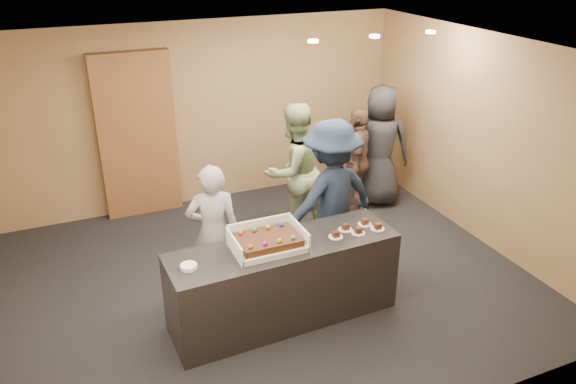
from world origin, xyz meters
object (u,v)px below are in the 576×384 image
(person_dark_suit, at_px, (379,146))
(storage_cabinet, at_px, (137,136))
(serving_counter, at_px, (284,282))
(plate_stack, at_px, (189,267))
(person_sage_man, at_px, (294,171))
(cake_box, at_px, (267,243))
(person_server_grey, at_px, (214,233))
(sheet_cake, at_px, (268,240))
(person_brown_extra, at_px, (357,161))
(person_navy_man, at_px, (330,198))

(person_dark_suit, bearing_deg, storage_cabinet, 9.93)
(serving_counter, distance_m, plate_stack, 1.10)
(serving_counter, bearing_deg, person_sage_man, 61.13)
(cake_box, bearing_deg, person_server_grey, 118.55)
(serving_counter, distance_m, sheet_cake, 0.57)
(person_brown_extra, bearing_deg, plate_stack, -20.24)
(plate_stack, relative_size, person_navy_man, 0.08)
(person_sage_man, height_order, person_brown_extra, person_sage_man)
(storage_cabinet, xyz_separation_m, person_brown_extra, (2.89, -1.17, -0.40))
(sheet_cake, xyz_separation_m, person_server_grey, (-0.37, 0.70, -0.20))
(sheet_cake, height_order, person_navy_man, person_navy_man)
(serving_counter, relative_size, storage_cabinet, 1.02)
(plate_stack, xyz_separation_m, person_server_grey, (0.46, 0.75, -0.12))
(cake_box, xyz_separation_m, person_server_grey, (-0.37, 0.67, -0.15))
(person_server_grey, bearing_deg, person_dark_suit, -143.29)
(plate_stack, height_order, person_sage_man, person_sage_man)
(person_dark_suit, bearing_deg, person_server_grey, 52.93)
(cake_box, height_order, person_dark_suit, person_dark_suit)
(serving_counter, xyz_separation_m, sheet_cake, (-0.17, -0.00, 0.55))
(storage_cabinet, bearing_deg, person_navy_man, -53.69)
(sheet_cake, relative_size, person_dark_suit, 0.34)
(person_server_grey, height_order, person_dark_suit, person_dark_suit)
(sheet_cake, xyz_separation_m, person_navy_man, (1.07, 0.71, -0.05))
(cake_box, height_order, person_server_grey, person_server_grey)
(plate_stack, xyz_separation_m, person_sage_man, (1.85, 1.75, -0.00))
(cake_box, xyz_separation_m, person_dark_suit, (2.59, 2.05, -0.04))
(storage_cabinet, bearing_deg, person_server_grey, -81.58)
(storage_cabinet, relative_size, sheet_cake, 3.83)
(person_server_grey, relative_size, person_navy_man, 0.84)
(person_server_grey, distance_m, person_dark_suit, 3.26)
(person_brown_extra, bearing_deg, person_server_grey, -27.64)
(person_sage_man, height_order, person_navy_man, person_navy_man)
(plate_stack, xyz_separation_m, person_brown_extra, (2.99, 2.03, -0.14))
(cake_box, relative_size, person_sage_man, 0.39)
(person_server_grey, bearing_deg, serving_counter, 139.27)
(plate_stack, distance_m, person_brown_extra, 3.62)
(plate_stack, height_order, person_brown_extra, person_brown_extra)
(cake_box, relative_size, plate_stack, 4.48)
(serving_counter, bearing_deg, person_server_grey, 125.56)
(sheet_cake, bearing_deg, cake_box, 89.03)
(storage_cabinet, bearing_deg, serving_counter, -74.07)
(storage_cabinet, relative_size, person_sage_man, 1.28)
(cake_box, distance_m, person_dark_suit, 3.30)
(cake_box, distance_m, sheet_cake, 0.06)
(cake_box, bearing_deg, person_dark_suit, 38.36)
(storage_cabinet, distance_m, person_navy_man, 3.04)
(plate_stack, relative_size, person_sage_man, 0.09)
(person_brown_extra, bearing_deg, serving_counter, -9.68)
(sheet_cake, height_order, person_brown_extra, person_brown_extra)
(serving_counter, distance_m, person_navy_man, 1.25)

